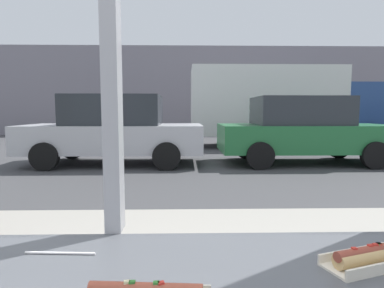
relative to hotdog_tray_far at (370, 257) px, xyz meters
name	(u,v)px	position (x,y,z in m)	size (l,w,h in m)	color
ground_plane	(176,159)	(-0.68, 8.19, -0.98)	(60.00, 60.00, 0.00)	#424244
sidewalk_strip	(157,268)	(-0.68, 1.79, -0.92)	(16.00, 2.80, 0.12)	#9E998E
building_facade_far	(181,91)	(-0.68, 18.41, 1.51)	(28.00, 1.20, 4.97)	gray
hotdog_tray_far	(370,257)	(0.00, 0.00, 0.00)	(0.25, 0.16, 0.05)	beige
loose_straw	(60,253)	(-0.79, 0.08, -0.02)	(0.01, 0.01, 0.19)	white
parked_car_silver	(114,130)	(-2.22, 7.47, -0.10)	(4.41, 2.03, 1.73)	#BCBCC1
parked_car_green	(303,130)	(2.56, 7.47, -0.12)	(4.29, 1.98, 1.69)	#236B38
box_truck	(283,104)	(3.27, 11.55, 0.63)	(7.21, 2.44, 2.93)	silver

